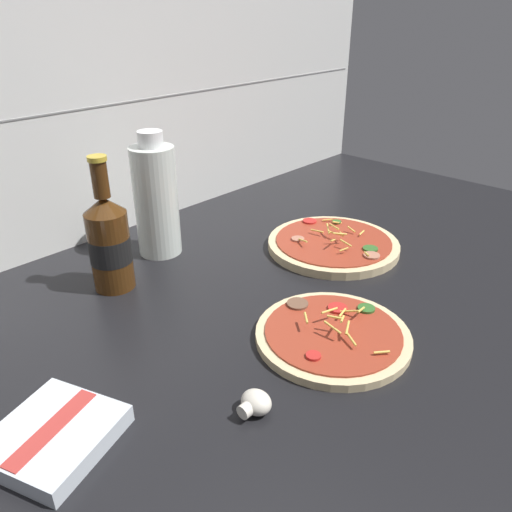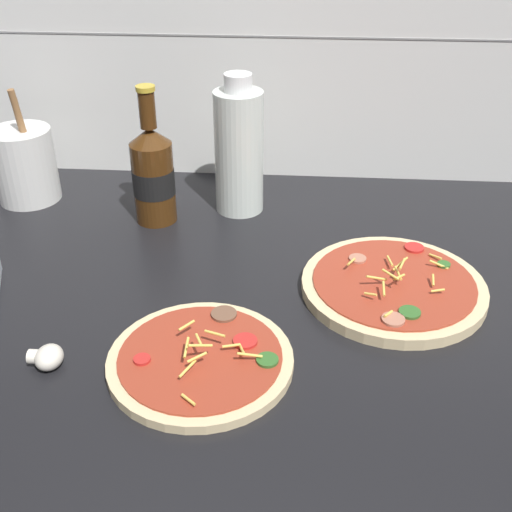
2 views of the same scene
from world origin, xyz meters
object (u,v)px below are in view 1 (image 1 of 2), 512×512
Objects in this scene: pizza_far at (333,244)px; oil_bottle at (156,199)px; pizza_near at (333,335)px; mushroom_left at (255,403)px; dish_towel at (54,436)px; beer_bottle at (109,242)px.

oil_bottle reaches higher than pizza_far.
mushroom_left is at bearing -175.00° from pizza_near.
dish_towel is at bearing 162.79° from pizza_near.
oil_bottle reaches higher than dish_towel.
mushroom_left is (-45.30, -19.85, 0.45)cm from pizza_far.
oil_bottle is at bearing 20.42° from beer_bottle.
pizza_far is 45.17cm from beer_bottle.
beer_bottle reaches higher than dish_towel.
pizza_near is at bearing -145.12° from pizza_far.
mushroom_left reaches higher than dish_towel.
oil_bottle is 51.69cm from dish_towel.
beer_bottle is 37.19cm from dish_towel.
pizza_far is at bearing -45.19° from oil_bottle.
beer_bottle is 1.43× the size of dish_towel.
dish_towel is at bearing 145.03° from mushroom_left.
pizza_near is 41.41cm from beer_bottle.
pizza_near is 5.42× the size of mushroom_left.
pizza_near is at bearing -17.21° from dish_towel.
pizza_far is 49.46cm from mushroom_left.
beer_bottle is (-39.67, 20.09, 7.90)cm from pizza_far.
pizza_far is 37.35cm from oil_bottle.
oil_bottle is at bearing 88.96° from pizza_near.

